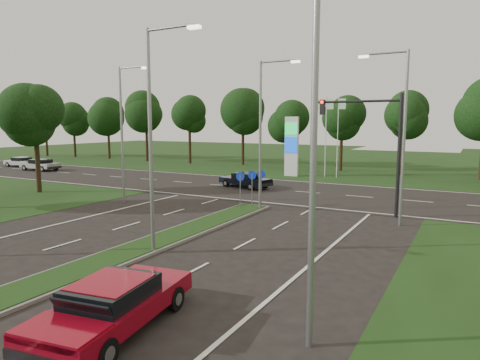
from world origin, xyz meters
The scene contains 18 objects.
ground centered at (0.00, 0.00, 0.00)m, with size 160.00×160.00×0.00m, color black.
verge_far centered at (0.00, 55.00, 0.00)m, with size 160.00×50.00×0.02m, color #1B3311.
cross_road centered at (0.00, 24.00, 0.00)m, with size 160.00×12.00×0.02m, color black.
median_kerb centered at (0.00, 4.00, 0.06)m, with size 2.00×26.00×0.12m, color slate.
streetlight_median_near centered at (1.00, 6.00, 5.08)m, with size 2.53×0.22×9.00m.
streetlight_median_far centered at (1.00, 16.00, 5.08)m, with size 2.53×0.22×9.00m.
streetlight_left_far centered at (-8.30, 14.00, 5.08)m, with size 2.53×0.22×9.00m.
streetlight_right_far centered at (8.80, 16.00, 5.08)m, with size 2.53×0.22×9.00m.
streetlight_right_near centered at (8.80, 2.00, 5.08)m, with size 2.53×0.22×9.00m.
traffic_signal centered at (7.19, 18.00, 4.65)m, with size 5.10×0.42×7.00m.
median_signs centered at (0.00, 16.40, 1.71)m, with size 1.16×1.76×2.38m.
gas_pylon centered at (-3.79, 33.05, 3.20)m, with size 5.80×1.26×8.00m.
tree_left_far centered at (-17.90, 13.93, 6.11)m, with size 5.20×5.20×8.86m.
treeline_far centered at (0.10, 39.93, 6.83)m, with size 6.00×6.00×9.90m.
red_sedan centered at (4.27, 0.34, 0.73)m, with size 2.72×5.16×1.35m.
navy_sedan centered at (-4.41, 23.89, 0.66)m, with size 4.83×3.00×1.24m.
far_car_a centered at (-30.96, 24.10, 0.70)m, with size 4.62×2.17×1.30m.
far_car_b centered at (-36.67, 25.65, 0.65)m, with size 4.29×1.98×1.22m.
Camera 1 is at (12.21, -7.31, 5.34)m, focal length 32.00 mm.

